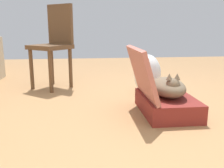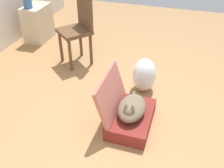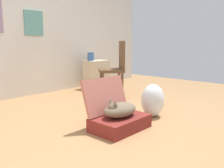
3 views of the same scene
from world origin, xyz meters
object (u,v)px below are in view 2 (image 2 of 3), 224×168
object	(u,v)px
suitcase_base	(131,119)
cat	(132,108)
chair	(78,27)
vase_tall	(27,2)
plastic_bag_white	(144,75)
side_table	(38,23)

from	to	relation	value
suitcase_base	cat	size ratio (longest dim) A/B	1.23
chair	cat	bearing A→B (deg)	-6.70
cat	vase_tall	distance (m)	2.59
suitcase_base	plastic_bag_white	size ratio (longest dim) A/B	1.47
suitcase_base	chair	world-z (taller)	chair
suitcase_base	cat	world-z (taller)	cat
side_table	chair	size ratio (longest dim) A/B	0.59
suitcase_base	cat	xyz separation A→B (m)	(-0.01, 0.00, 0.16)
side_table	vase_tall	world-z (taller)	vase_tall
suitcase_base	cat	distance (m)	0.16
cat	vase_tall	world-z (taller)	vase_tall
cat	chair	bearing A→B (deg)	43.47
plastic_bag_white	suitcase_base	bearing A→B (deg)	-179.57
suitcase_base	chair	bearing A→B (deg)	43.71
cat	chair	distance (m)	1.55
vase_tall	chair	size ratio (longest dim) A/B	0.17
suitcase_base	side_table	xyz separation A→B (m)	(1.61, 2.03, 0.22)
cat	plastic_bag_white	distance (m)	0.68
vase_tall	plastic_bag_white	bearing A→B (deg)	-111.39
plastic_bag_white	cat	bearing A→B (deg)	-179.61
plastic_bag_white	chair	world-z (taller)	chair
cat	side_table	distance (m)	2.60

